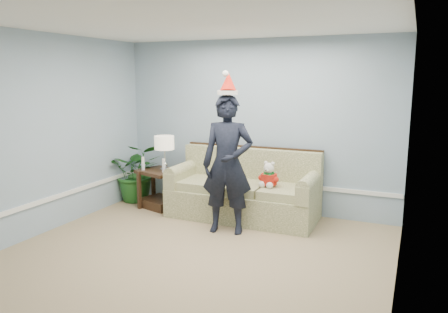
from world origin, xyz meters
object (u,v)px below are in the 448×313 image
Objects in this scene: table_lamp at (164,144)px; houseplant at (137,172)px; man at (228,164)px; teddy_bear at (269,178)px; sofa at (244,193)px; side_table at (160,193)px.

houseplant is (-0.66, 0.17, -0.55)m from table_lamp.
man reaches higher than teddy_bear.
sofa is at bearing 167.36° from teddy_bear.
sofa is 1.51m from table_lamp.
man reaches higher than houseplant.
sofa is at bearing 4.77° from side_table.
man is at bearing -24.27° from table_lamp.
teddy_bear is (1.87, -0.04, 0.44)m from side_table.
table_lamp reaches higher than houseplant.
man is (1.47, -0.60, 0.70)m from side_table.
teddy_bear is at bearing -1.20° from side_table.
side_table is at bearing -175.91° from sofa.
sofa is 2.01m from houseplant.
man is (2.04, -0.79, 0.44)m from houseplant.
man is at bearing -118.65° from teddy_bear.
table_lamp is at bearing -174.74° from teddy_bear.
table_lamp reaches higher than side_table.
sofa is at bearing 80.54° from man.
table_lamp is at bearing 12.67° from side_table.
side_table is (-1.43, -0.12, -0.13)m from sofa.
houseplant is at bearing 146.60° from man.
man is at bearing -21.14° from houseplant.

